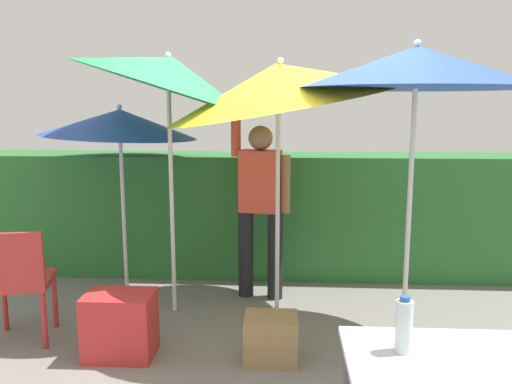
{
  "coord_description": "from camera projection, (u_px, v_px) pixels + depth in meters",
  "views": [
    {
      "loc": [
        0.24,
        -3.67,
        1.78
      ],
      "look_at": [
        0.0,
        0.3,
        1.1
      ],
      "focal_mm": 35.79,
      "sensor_mm": 36.0,
      "label": 1
    }
  ],
  "objects": [
    {
      "name": "ground_plane",
      "position": [
        254.0,
        339.0,
        3.93
      ],
      "size": [
        24.0,
        24.0,
        0.0
      ],
      "primitive_type": "plane",
      "color": "gray"
    },
    {
      "name": "hedge_row",
      "position": [
        263.0,
        214.0,
        5.45
      ],
      "size": [
        8.0,
        0.7,
        1.27
      ],
      "primitive_type": "cube",
      "color": "#2D7033",
      "rests_on": "ground_plane"
    },
    {
      "name": "umbrella_rainbow",
      "position": [
        279.0,
        85.0,
        4.0
      ],
      "size": [
        1.92,
        1.89,
        2.31
      ],
      "color": "silver",
      "rests_on": "ground_plane"
    },
    {
      "name": "umbrella_orange",
      "position": [
        120.0,
        123.0,
        4.72
      ],
      "size": [
        1.44,
        1.44,
        1.79
      ],
      "color": "silver",
      "rests_on": "ground_plane"
    },
    {
      "name": "umbrella_yellow",
      "position": [
        416.0,
        68.0,
        3.5
      ],
      "size": [
        1.63,
        1.62,
        2.22
      ],
      "color": "silver",
      "rests_on": "ground_plane"
    },
    {
      "name": "umbrella_navy",
      "position": [
        168.0,
        74.0,
        4.19
      ],
      "size": [
        1.58,
        1.56,
        2.44
      ],
      "color": "silver",
      "rests_on": "ground_plane"
    },
    {
      "name": "person_vendor",
      "position": [
        260.0,
        199.0,
        4.65
      ],
      "size": [
        0.56,
        0.28,
        1.88
      ],
      "color": "black",
      "rests_on": "ground_plane"
    },
    {
      "name": "chair_plastic",
      "position": [
        18.0,
        278.0,
        3.78
      ],
      "size": [
        0.53,
        0.53,
        0.89
      ],
      "color": "#B72D2D",
      "rests_on": "ground_plane"
    },
    {
      "name": "cooler_box",
      "position": [
        120.0,
        325.0,
        3.63
      ],
      "size": [
        0.48,
        0.33,
        0.47
      ],
      "primitive_type": "cube",
      "color": "red",
      "rests_on": "ground_plane"
    },
    {
      "name": "crate_cardboard",
      "position": [
        271.0,
        338.0,
        3.57
      ],
      "size": [
        0.37,
        0.29,
        0.33
      ],
      "primitive_type": "cube",
      "color": "#9E7A4C",
      "rests_on": "ground_plane"
    },
    {
      "name": "folding_table",
      "position": [
        446.0,
        383.0,
        2.05
      ],
      "size": [
        0.8,
        0.6,
        0.77
      ],
      "color": "#4C4C51",
      "rests_on": "ground_plane"
    },
    {
      "name": "bottle_water",
      "position": [
        404.0,
        326.0,
        2.08
      ],
      "size": [
        0.07,
        0.07,
        0.24
      ],
      "color": "silver",
      "rests_on": "folding_table"
    }
  ]
}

